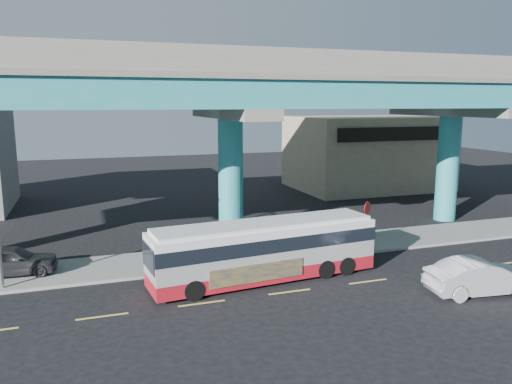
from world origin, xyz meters
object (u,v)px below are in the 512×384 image
object	(u,v)px
sedan	(481,277)
transit_bus	(265,248)
parked_car	(10,261)
stop_sign	(367,214)

from	to	relation	value
sedan	transit_bus	bearing A→B (deg)	68.26
parked_car	sedan	bearing A→B (deg)	-111.79
transit_bus	sedan	size ratio (longest dim) A/B	2.26
stop_sign	parked_car	bearing A→B (deg)	162.30
parked_car	stop_sign	world-z (taller)	stop_sign
transit_bus	parked_car	xyz separation A→B (m)	(-11.44, 4.18, -0.68)
parked_car	stop_sign	bearing A→B (deg)	-92.16
sedan	parked_car	distance (m)	21.72
sedan	parked_car	size ratio (longest dim) A/B	1.15
sedan	parked_car	world-z (taller)	parked_car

